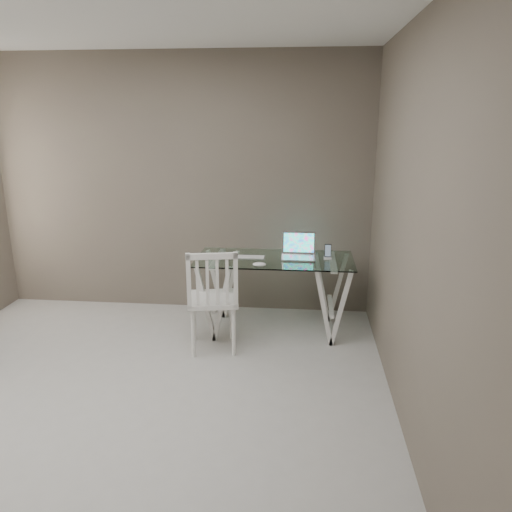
{
  "coord_description": "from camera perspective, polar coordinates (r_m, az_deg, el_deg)",
  "views": [
    {
      "loc": [
        1.3,
        -2.92,
        2.06
      ],
      "look_at": [
        0.88,
        1.36,
        0.85
      ],
      "focal_mm": 35.0,
      "sensor_mm": 36.0,
      "label": 1
    }
  ],
  "objects": [
    {
      "name": "mouse",
      "position": [
        4.51,
        0.39,
        -0.97
      ],
      "size": [
        0.12,
        0.07,
        0.04
      ],
      "primitive_type": "ellipsoid",
      "color": "silver",
      "rests_on": "desk"
    },
    {
      "name": "keyboard",
      "position": [
        4.8,
        -0.79,
        -0.14
      ],
      "size": [
        0.31,
        0.13,
        0.01
      ],
      "primitive_type": "cube",
      "color": "silver",
      "rests_on": "desk"
    },
    {
      "name": "phone_dock",
      "position": [
        4.8,
        8.2,
        0.14
      ],
      "size": [
        0.08,
        0.08,
        0.14
      ],
      "color": "white",
      "rests_on": "desk"
    },
    {
      "name": "laptop",
      "position": [
        4.83,
        4.88,
        0.54
      ],
      "size": [
        0.33,
        0.29,
        0.23
      ],
      "color": "#B4B4B9",
      "rests_on": "desk"
    },
    {
      "name": "chair",
      "position": [
        4.43,
        -4.99,
        -4.59
      ],
      "size": [
        0.52,
        0.52,
        0.96
      ],
      "rotation": [
        0.0,
        0.0,
        0.2
      ],
      "color": "silver",
      "rests_on": "ground"
    },
    {
      "name": "room",
      "position": [
        3.26,
        -19.38,
        8.75
      ],
      "size": [
        4.5,
        4.52,
        2.71
      ],
      "color": "#A8A7A1",
      "rests_on": "ground"
    },
    {
      "name": "desk",
      "position": [
        4.89,
        2.1,
        -4.36
      ],
      "size": [
        1.5,
        0.7,
        0.75
      ],
      "color": "silver",
      "rests_on": "ground"
    }
  ]
}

